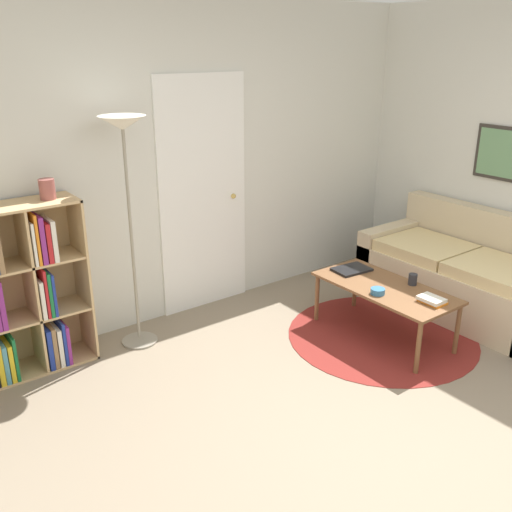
# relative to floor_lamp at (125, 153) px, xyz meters

# --- Properties ---
(ground_plane) EXTENTS (14.00, 14.00, 0.00)m
(ground_plane) POSITION_rel_floor_lamp_xyz_m (0.67, -2.18, -1.51)
(ground_plane) COLOR gray
(wall_back) EXTENTS (7.68, 0.11, 2.60)m
(wall_back) POSITION_rel_floor_lamp_xyz_m (0.68, 0.32, -0.22)
(wall_back) COLOR silver
(wall_back) RESTS_ON ground_plane
(wall_right) EXTENTS (0.08, 5.48, 2.60)m
(wall_right) POSITION_rel_floor_lamp_xyz_m (3.04, -0.94, -0.21)
(wall_right) COLOR silver
(wall_right) RESTS_ON ground_plane
(rug) EXTENTS (1.52, 1.52, 0.01)m
(rug) POSITION_rel_floor_lamp_xyz_m (1.61, -1.10, -1.50)
(rug) COLOR maroon
(rug) RESTS_ON ground_plane
(floor_lamp) EXTENTS (0.34, 0.34, 1.76)m
(floor_lamp) POSITION_rel_floor_lamp_xyz_m (0.00, 0.00, 0.00)
(floor_lamp) COLOR gray
(floor_lamp) RESTS_ON ground_plane
(couch) EXTENTS (0.85, 1.78, 0.85)m
(couch) POSITION_rel_floor_lamp_xyz_m (2.63, -1.17, -1.21)
(couch) COLOR #CCB793
(couch) RESTS_ON ground_plane
(coffee_table) EXTENTS (0.54, 1.14, 0.44)m
(coffee_table) POSITION_rel_floor_lamp_xyz_m (1.62, -1.09, -1.11)
(coffee_table) COLOR brown
(coffee_table) RESTS_ON ground_plane
(laptop) EXTENTS (0.32, 0.24, 0.02)m
(laptop) POSITION_rel_floor_lamp_xyz_m (1.64, -0.70, -1.06)
(laptop) COLOR black
(laptop) RESTS_ON coffee_table
(bowl) EXTENTS (0.11, 0.11, 0.05)m
(bowl) POSITION_rel_floor_lamp_xyz_m (1.46, -1.15, -1.05)
(bowl) COLOR teal
(bowl) RESTS_ON coffee_table
(book_stack_on_table) EXTENTS (0.14, 0.19, 0.04)m
(book_stack_on_table) POSITION_rel_floor_lamp_xyz_m (1.66, -1.50, -1.05)
(book_stack_on_table) COLOR orange
(book_stack_on_table) RESTS_ON coffee_table
(cup) EXTENTS (0.07, 0.07, 0.09)m
(cup) POSITION_rel_floor_lamp_xyz_m (1.81, -1.20, -1.02)
(cup) COLOR #28282D
(cup) RESTS_ON coffee_table
(vase_on_shelf) EXTENTS (0.11, 0.11, 0.14)m
(vase_on_shelf) POSITION_rel_floor_lamp_xyz_m (-0.54, 0.11, -0.20)
(vase_on_shelf) COLOR #934C47
(vase_on_shelf) RESTS_ON bookshelf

